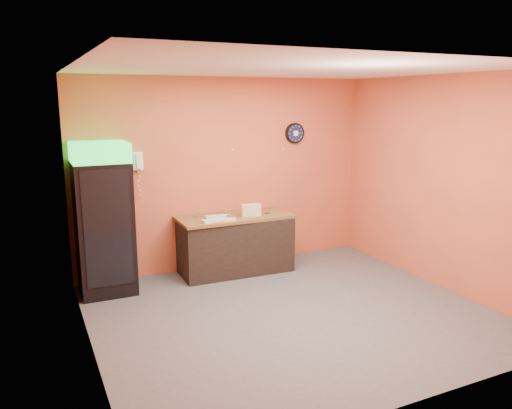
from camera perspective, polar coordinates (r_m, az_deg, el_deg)
floor at (r=6.06m, az=4.06°, el=-12.25°), size 4.50×4.50×0.00m
back_wall at (r=7.42m, az=-3.37°, el=3.54°), size 4.50×0.02×2.80m
left_wall at (r=4.95m, az=-19.04°, el=-1.33°), size 0.02×4.00×2.80m
right_wall at (r=7.01m, az=20.50°, el=2.31°), size 0.02×4.00×2.80m
ceiling at (r=5.54m, az=4.50°, el=15.21°), size 4.50×4.00×0.02m
beverage_cooler at (r=6.65m, az=-16.96°, el=-1.84°), size 0.69×0.71×1.96m
prep_counter at (r=7.30m, az=-2.41°, el=-4.63°), size 1.62×0.76×0.80m
wall_clock at (r=7.82m, az=4.47°, el=8.13°), size 0.32×0.06×0.32m
wall_phone at (r=6.95m, az=-13.37°, el=4.88°), size 0.13×0.11×0.24m
butcher_paper at (r=7.19m, az=-2.44°, el=-1.43°), size 1.66×0.74×0.04m
sub_roll_stack at (r=7.13m, az=-0.57°, el=-0.65°), size 0.29×0.14×0.18m
wrapped_sandwich_left at (r=6.82m, az=-5.04°, el=-1.85°), size 0.30×0.16×0.04m
wrapped_sandwich_mid at (r=6.87m, az=-3.36°, el=-1.75°), size 0.27×0.18×0.04m
wrapped_sandwich_right at (r=7.03m, az=-4.63°, el=-1.44°), size 0.30×0.16×0.04m
kitchen_tool at (r=7.21m, az=-3.00°, el=-1.00°), size 0.06×0.06×0.06m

